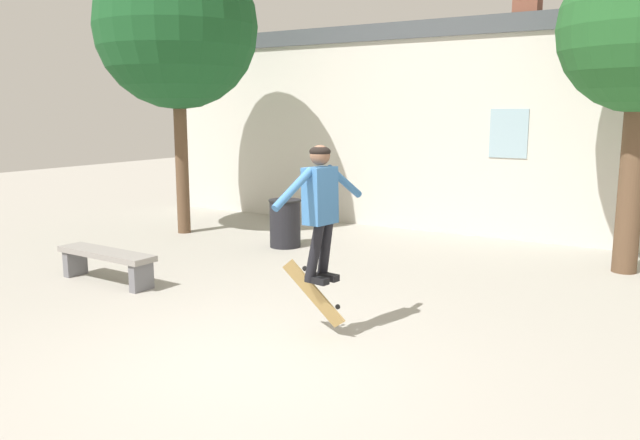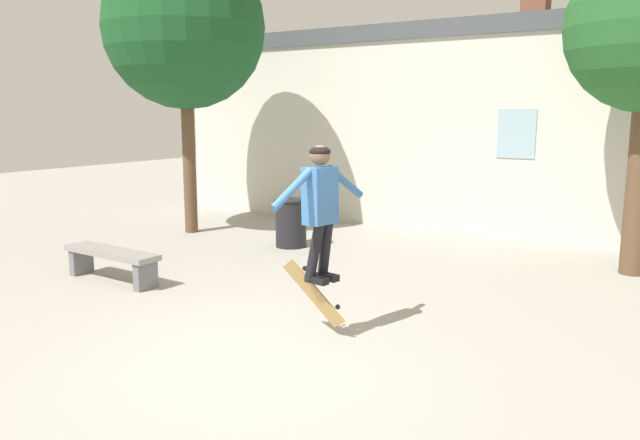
{
  "view_description": "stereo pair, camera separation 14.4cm",
  "coord_description": "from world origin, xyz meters",
  "px_view_note": "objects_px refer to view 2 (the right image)",
  "views": [
    {
      "loc": [
        3.45,
        -4.66,
        2.4
      ],
      "look_at": [
        0.18,
        0.8,
        1.29
      ],
      "focal_mm": 35.0,
      "sensor_mm": 36.0,
      "label": 1
    },
    {
      "loc": [
        3.58,
        -4.59,
        2.4
      ],
      "look_at": [
        0.18,
        0.8,
        1.29
      ],
      "focal_mm": 35.0,
      "sensor_mm": 36.0,
      "label": 2
    }
  ],
  "objects_px": {
    "park_bench": "(111,258)",
    "skateboard_flipping": "(314,293)",
    "trash_bin": "(291,222)",
    "skater": "(320,201)",
    "tree_left": "(184,28)"
  },
  "relations": [
    {
      "from": "tree_left",
      "to": "trash_bin",
      "type": "xyz_separation_m",
      "value": [
        2.48,
        -0.06,
        -3.51
      ]
    },
    {
      "from": "skater",
      "to": "skateboard_flipping",
      "type": "relative_size",
      "value": 1.86
    },
    {
      "from": "trash_bin",
      "to": "skater",
      "type": "distance_m",
      "value": 4.74
    },
    {
      "from": "trash_bin",
      "to": "tree_left",
      "type": "bearing_deg",
      "value": 178.71
    },
    {
      "from": "trash_bin",
      "to": "skater",
      "type": "xyz_separation_m",
      "value": [
        2.89,
        -3.61,
        1.04
      ]
    },
    {
      "from": "tree_left",
      "to": "skater",
      "type": "xyz_separation_m",
      "value": [
        5.38,
        -3.67,
        -2.48
      ]
    },
    {
      "from": "trash_bin",
      "to": "park_bench",
      "type": "bearing_deg",
      "value": -104.27
    },
    {
      "from": "park_bench",
      "to": "trash_bin",
      "type": "bearing_deg",
      "value": 78.31
    },
    {
      "from": "tree_left",
      "to": "skater",
      "type": "relative_size",
      "value": 3.85
    },
    {
      "from": "park_bench",
      "to": "skater",
      "type": "relative_size",
      "value": 1.19
    },
    {
      "from": "trash_bin",
      "to": "skateboard_flipping",
      "type": "bearing_deg",
      "value": -52.02
    },
    {
      "from": "park_bench",
      "to": "skateboard_flipping",
      "type": "relative_size",
      "value": 2.21
    },
    {
      "from": "tree_left",
      "to": "park_bench",
      "type": "bearing_deg",
      "value": -63.66
    },
    {
      "from": "skater",
      "to": "skateboard_flipping",
      "type": "xyz_separation_m",
      "value": [
        -0.09,
        0.03,
        -1.01
      ]
    },
    {
      "from": "tree_left",
      "to": "trash_bin",
      "type": "height_order",
      "value": "tree_left"
    }
  ]
}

